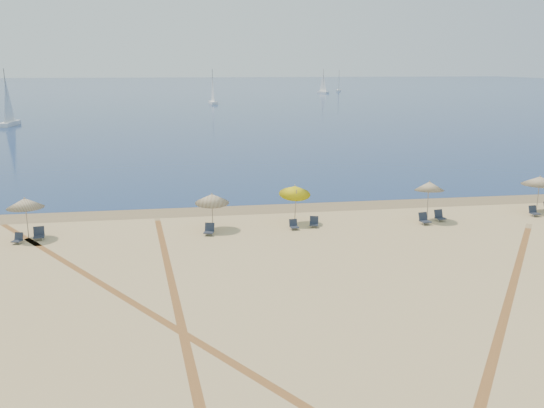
{
  "coord_description": "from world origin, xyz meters",
  "views": [
    {
      "loc": [
        -5.23,
        -13.47,
        9.73
      ],
      "look_at": [
        0.0,
        20.0,
        1.3
      ],
      "focal_mm": 37.21,
      "sensor_mm": 36.0,
      "label": 1
    }
  ],
  "objects_px": {
    "chair_6": "(424,219)",
    "chair_8": "(534,211)",
    "umbrella_2": "(212,199)",
    "umbrella_4": "(429,186)",
    "chair_5": "(314,222)",
    "umbrella_5": "(540,181)",
    "umbrella_1": "(25,203)",
    "chair_3": "(209,230)",
    "sailboat_2": "(213,93)",
    "chair_7": "(440,216)",
    "sailboat_3": "(339,85)",
    "sailboat_1": "(323,86)",
    "chair_2": "(39,234)",
    "chair_4": "(294,225)",
    "umbrella_3": "(295,190)",
    "chair_1": "(18,239)",
    "sailboat_0": "(8,109)"
  },
  "relations": [
    {
      "from": "chair_3",
      "to": "sailboat_2",
      "type": "distance_m",
      "value": 112.37
    },
    {
      "from": "sailboat_0",
      "to": "sailboat_3",
      "type": "distance_m",
      "value": 137.1
    },
    {
      "from": "chair_8",
      "to": "umbrella_2",
      "type": "bearing_deg",
      "value": 174.17
    },
    {
      "from": "chair_6",
      "to": "sailboat_2",
      "type": "height_order",
      "value": "sailboat_2"
    },
    {
      "from": "umbrella_1",
      "to": "chair_6",
      "type": "bearing_deg",
      "value": -1.5
    },
    {
      "from": "umbrella_1",
      "to": "chair_7",
      "type": "xyz_separation_m",
      "value": [
        24.99,
        -0.06,
        -1.79
      ]
    },
    {
      "from": "umbrella_5",
      "to": "chair_2",
      "type": "bearing_deg",
      "value": -177.75
    },
    {
      "from": "chair_6",
      "to": "sailboat_2",
      "type": "xyz_separation_m",
      "value": [
        -7.17,
        111.95,
        2.28
      ]
    },
    {
      "from": "umbrella_4",
      "to": "chair_3",
      "type": "bearing_deg",
      "value": -175.72
    },
    {
      "from": "umbrella_4",
      "to": "sailboat_0",
      "type": "distance_m",
      "value": 77.55
    },
    {
      "from": "umbrella_3",
      "to": "chair_5",
      "type": "relative_size",
      "value": 3.6
    },
    {
      "from": "chair_2",
      "to": "chair_3",
      "type": "distance_m",
      "value": 9.67
    },
    {
      "from": "umbrella_3",
      "to": "chair_1",
      "type": "bearing_deg",
      "value": -174.33
    },
    {
      "from": "umbrella_2",
      "to": "chair_5",
      "type": "bearing_deg",
      "value": -3.75
    },
    {
      "from": "umbrella_2",
      "to": "chair_4",
      "type": "bearing_deg",
      "value": -8.39
    },
    {
      "from": "umbrella_2",
      "to": "sailboat_2",
      "type": "relative_size",
      "value": 0.27
    },
    {
      "from": "umbrella_4",
      "to": "sailboat_0",
      "type": "height_order",
      "value": "sailboat_0"
    },
    {
      "from": "chair_1",
      "to": "chair_2",
      "type": "xyz_separation_m",
      "value": [
        1.0,
        0.57,
        0.06
      ]
    },
    {
      "from": "chair_2",
      "to": "chair_8",
      "type": "height_order",
      "value": "chair_2"
    },
    {
      "from": "umbrella_3",
      "to": "chair_1",
      "type": "relative_size",
      "value": 3.89
    },
    {
      "from": "umbrella_5",
      "to": "chair_5",
      "type": "xyz_separation_m",
      "value": [
        -15.71,
        -1.18,
        -1.88
      ]
    },
    {
      "from": "chair_8",
      "to": "sailboat_2",
      "type": "distance_m",
      "value": 112.27
    },
    {
      "from": "chair_2",
      "to": "umbrella_3",
      "type": "bearing_deg",
      "value": -4.67
    },
    {
      "from": "sailboat_0",
      "to": "chair_1",
      "type": "bearing_deg",
      "value": -70.12
    },
    {
      "from": "chair_2",
      "to": "chair_5",
      "type": "height_order",
      "value": "chair_2"
    },
    {
      "from": "umbrella_3",
      "to": "sailboat_2",
      "type": "xyz_separation_m",
      "value": [
        0.82,
        110.57,
        0.45
      ]
    },
    {
      "from": "umbrella_5",
      "to": "sailboat_1",
      "type": "distance_m",
      "value": 161.63
    },
    {
      "from": "chair_7",
      "to": "umbrella_4",
      "type": "bearing_deg",
      "value": 151.13
    },
    {
      "from": "chair_7",
      "to": "sailboat_1",
      "type": "bearing_deg",
      "value": 69.74
    },
    {
      "from": "umbrella_2",
      "to": "umbrella_5",
      "type": "bearing_deg",
      "value": 2.01
    },
    {
      "from": "chair_8",
      "to": "umbrella_1",
      "type": "bearing_deg",
      "value": 174.67
    },
    {
      "from": "umbrella_5",
      "to": "chair_1",
      "type": "bearing_deg",
      "value": -176.82
    },
    {
      "from": "chair_3",
      "to": "sailboat_2",
      "type": "height_order",
      "value": "sailboat_2"
    },
    {
      "from": "chair_5",
      "to": "sailboat_1",
      "type": "bearing_deg",
      "value": 91.3
    },
    {
      "from": "chair_1",
      "to": "chair_2",
      "type": "bearing_deg",
      "value": 45.49
    },
    {
      "from": "umbrella_3",
      "to": "chair_1",
      "type": "height_order",
      "value": "umbrella_3"
    },
    {
      "from": "chair_2",
      "to": "sailboat_3",
      "type": "relative_size",
      "value": 0.1
    },
    {
      "from": "chair_6",
      "to": "sailboat_0",
      "type": "relative_size",
      "value": 0.09
    },
    {
      "from": "chair_2",
      "to": "chair_4",
      "type": "relative_size",
      "value": 1.24
    },
    {
      "from": "chair_3",
      "to": "sailboat_0",
      "type": "bearing_deg",
      "value": 128.45
    },
    {
      "from": "chair_6",
      "to": "chair_8",
      "type": "xyz_separation_m",
      "value": [
        7.95,
        0.73,
        -0.02
      ]
    },
    {
      "from": "chair_3",
      "to": "sailboat_3",
      "type": "distance_m",
      "value": 181.93
    },
    {
      "from": "umbrella_2",
      "to": "umbrella_4",
      "type": "relative_size",
      "value": 0.89
    },
    {
      "from": "chair_4",
      "to": "chair_1",
      "type": "bearing_deg",
      "value": 175.18
    },
    {
      "from": "umbrella_3",
      "to": "sailboat_0",
      "type": "bearing_deg",
      "value": 118.44
    },
    {
      "from": "umbrella_5",
      "to": "umbrella_1",
      "type": "bearing_deg",
      "value": -178.26
    },
    {
      "from": "chair_2",
      "to": "sailboat_3",
      "type": "distance_m",
      "value": 184.56
    },
    {
      "from": "chair_7",
      "to": "sailboat_3",
      "type": "height_order",
      "value": "sailboat_3"
    },
    {
      "from": "umbrella_1",
      "to": "chair_3",
      "type": "distance_m",
      "value": 10.48
    },
    {
      "from": "umbrella_1",
      "to": "sailboat_1",
      "type": "xyz_separation_m",
      "value": [
        57.15,
        160.72,
        0.35
      ]
    }
  ]
}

